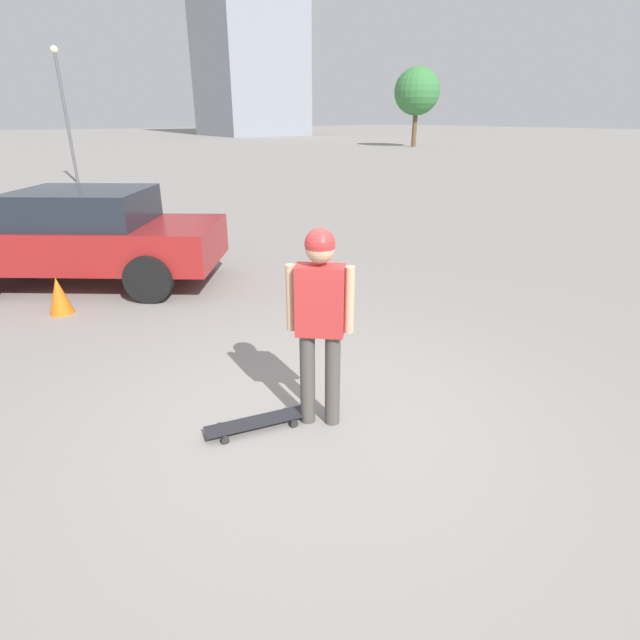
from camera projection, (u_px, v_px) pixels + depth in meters
ground_plane at (320, 421)px, 4.45m from camera, size 220.00×220.00×0.00m
person at (320, 310)px, 4.05m from camera, size 0.41×0.43×1.73m
skateboard at (257, 422)px, 4.32m from camera, size 0.39×0.91×0.08m
car_parked_near at (83, 236)px, 7.84m from camera, size 3.97×4.43×1.48m
tree_distant at (417, 92)px, 41.57m from camera, size 3.78×3.78×6.27m
traffic_cone at (59, 296)px, 6.78m from camera, size 0.32×0.32×0.51m
lamp_post at (64, 104)px, 19.03m from camera, size 0.28×0.28×4.90m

